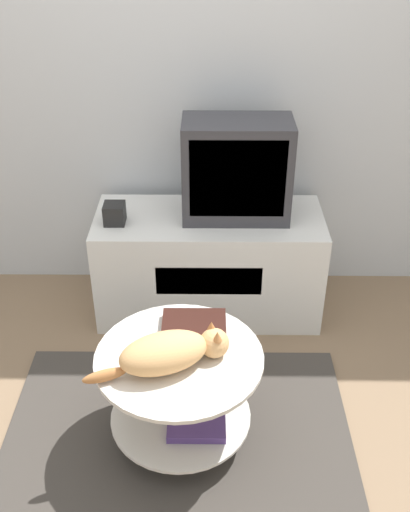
{
  "coord_description": "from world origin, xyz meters",
  "views": [
    {
      "loc": [
        0.13,
        -1.8,
        2.08
      ],
      "look_at": [
        0.11,
        0.43,
        0.65
      ],
      "focal_mm": 42.0,
      "sensor_mm": 36.0,
      "label": 1
    }
  ],
  "objects_px": {
    "speaker": "(115,214)",
    "dvd_box": "(194,328)",
    "tv": "(237,170)",
    "cat": "(170,352)"
  },
  "relations": [
    {
      "from": "tv",
      "to": "cat",
      "type": "distance_m",
      "value": 1.09
    },
    {
      "from": "tv",
      "to": "cat",
      "type": "height_order",
      "value": "tv"
    },
    {
      "from": "tv",
      "to": "dvd_box",
      "type": "relative_size",
      "value": 2.03
    },
    {
      "from": "tv",
      "to": "speaker",
      "type": "xyz_separation_m",
      "value": [
        -0.61,
        -0.08,
        -0.2
      ]
    },
    {
      "from": "cat",
      "to": "dvd_box",
      "type": "bearing_deg",
      "value": 45.95
    },
    {
      "from": "tv",
      "to": "dvd_box",
      "type": "distance_m",
      "value": 0.9
    },
    {
      "from": "tv",
      "to": "speaker",
      "type": "relative_size",
      "value": 5.12
    },
    {
      "from": "tv",
      "to": "dvd_box",
      "type": "bearing_deg",
      "value": -103.64
    },
    {
      "from": "speaker",
      "to": "dvd_box",
      "type": "relative_size",
      "value": 0.4
    },
    {
      "from": "tv",
      "to": "cat",
      "type": "xyz_separation_m",
      "value": [
        -0.28,
        -1.01,
        -0.29
      ]
    }
  ]
}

